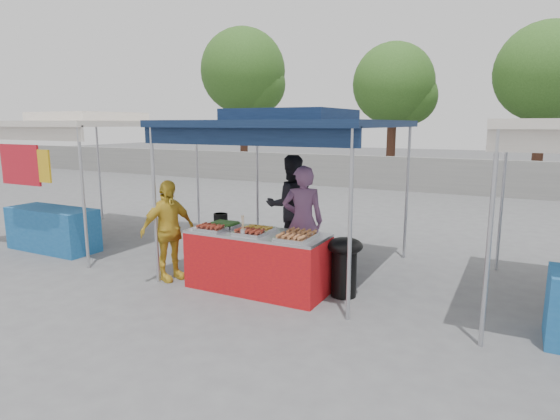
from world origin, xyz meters
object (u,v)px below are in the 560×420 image
at_px(cooking_pot, 221,218).
at_px(wok_burner, 344,262).
at_px(helper_man, 291,206).
at_px(customer_person, 168,231).
at_px(vendor_table, 257,261).
at_px(vendor_woman, 303,221).

distance_m(cooking_pot, wok_burner, 2.09).
height_order(helper_man, customer_person, helper_man).
bearing_deg(helper_man, cooking_pot, 34.94).
xyz_separation_m(cooking_pot, helper_man, (0.47, 1.51, -0.01)).
bearing_deg(vendor_table, customer_person, -171.18).
xyz_separation_m(vendor_table, wok_burner, (1.18, 0.33, 0.07)).
height_order(cooking_pot, helper_man, helper_man).
height_order(vendor_woman, customer_person, vendor_woman).
distance_m(vendor_woman, customer_person, 2.05).
bearing_deg(cooking_pot, vendor_table, -22.34).
relative_size(helper_man, customer_person, 1.18).
bearing_deg(wok_burner, vendor_woman, 131.79).
bearing_deg(helper_man, wok_burner, 98.04).
bearing_deg(vendor_table, cooking_pot, 157.66).
relative_size(vendor_table, customer_person, 1.31).
bearing_deg(vendor_woman, wok_burner, 124.32).
distance_m(vendor_table, cooking_pot, 1.05).
distance_m(vendor_woman, helper_man, 1.20).
bearing_deg(cooking_pot, helper_man, 72.61).
xyz_separation_m(cooking_pot, customer_person, (-0.56, -0.58, -0.15)).
relative_size(cooking_pot, customer_person, 0.14).
bearing_deg(customer_person, vendor_table, -62.53).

